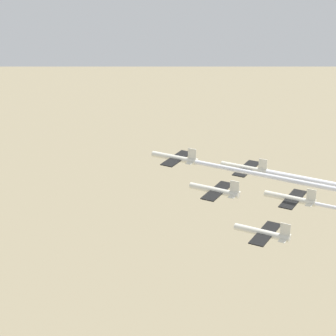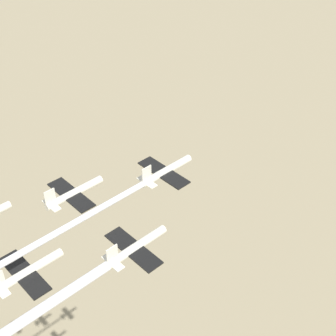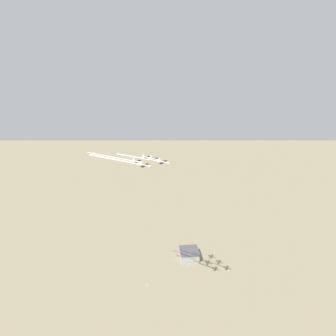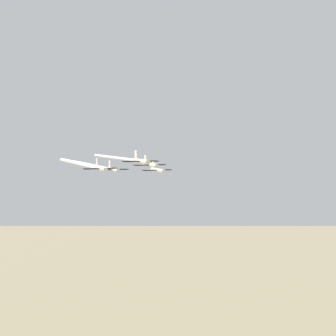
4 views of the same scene
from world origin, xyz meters
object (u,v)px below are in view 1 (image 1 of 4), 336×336
Objects in this scene: jet_2 at (245,168)px; jet_3 at (264,233)px; jet_0 at (176,158)px; jet_4 at (292,199)px; jet_1 at (216,190)px.

jet_2 is 1.00× the size of jet_3.
jet_0 is 1.00× the size of jet_4.
jet_3 is 14.94m from jet_4.
jet_2 reaches higher than jet_3.
jet_2 is at bearing 29.54° from jet_3.
jet_1 is at bearing 120.47° from jet_4.
jet_1 reaches higher than jet_4.
jet_4 is at bearing -120.47° from jet_2.
jet_0 reaches higher than jet_1.
jet_3 is (-6.48, 13.22, -2.52)m from jet_1.
jet_3 is at bearing 180.00° from jet_4.
jet_2 is (-14.70, 0.76, -2.49)m from jet_0.
jet_2 is 14.78m from jet_4.
jet_2 is 25.81m from jet_3.
jet_1 is 14.85m from jet_4.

